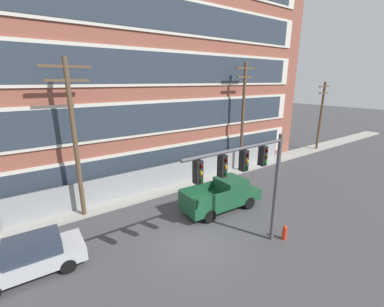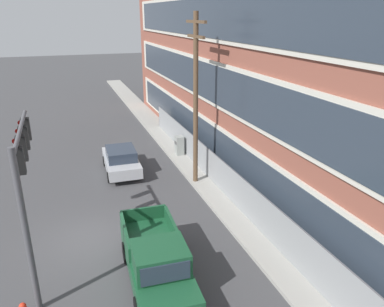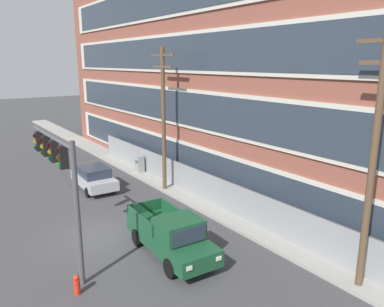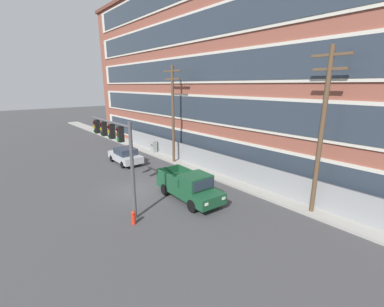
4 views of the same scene
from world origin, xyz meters
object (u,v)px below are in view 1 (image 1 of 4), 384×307
sedan_silver (31,256)px  utility_pole_midblock (243,115)px  utility_pole_far_east (321,114)px  traffic_signal_mast (250,171)px  pickup_truck_dark_green (223,195)px  utility_pole_near_corner (74,135)px  fire_hydrant (284,233)px

sedan_silver → utility_pole_midblock: utility_pole_midblock is taller
utility_pole_midblock → utility_pole_far_east: 12.99m
traffic_signal_mast → utility_pole_far_east: utility_pole_far_east is taller
sedan_silver → utility_pole_midblock: 17.70m
pickup_truck_dark_green → utility_pole_near_corner: (-7.55, 4.18, 4.18)m
utility_pole_midblock → fire_hydrant: utility_pole_midblock is taller
traffic_signal_mast → pickup_truck_dark_green: traffic_signal_mast is taller
pickup_truck_dark_green → utility_pole_midblock: bearing=35.8°
traffic_signal_mast → sedan_silver: 10.12m
sedan_silver → utility_pole_near_corner: (3.01, 3.69, 4.32)m
utility_pole_near_corner → utility_pole_far_east: size_ratio=1.17×
utility_pole_near_corner → utility_pole_midblock: bearing=1.1°
utility_pole_far_east → traffic_signal_mast: bearing=-158.3°
utility_pole_midblock → pickup_truck_dark_green: bearing=-144.2°
traffic_signal_mast → utility_pole_midblock: (8.27, 8.40, 0.95)m
fire_hydrant → traffic_signal_mast: bearing=171.2°
traffic_signal_mast → pickup_truck_dark_green: 5.57m
utility_pole_midblock → utility_pole_near_corner: bearing=-178.9°
utility_pole_near_corner → utility_pole_far_east: utility_pole_near_corner is taller
utility_pole_near_corner → utility_pole_midblock: utility_pole_midblock is taller
traffic_signal_mast → utility_pole_near_corner: utility_pole_near_corner is taller
utility_pole_near_corner → fire_hydrant: bearing=-47.1°
traffic_signal_mast → fire_hydrant: bearing=-8.8°
sedan_silver → utility_pole_midblock: size_ratio=0.46×
utility_pole_far_east → pickup_truck_dark_green: bearing=-166.9°
sedan_silver → fire_hydrant: (10.95, -4.84, -0.42)m
traffic_signal_mast → sedan_silver: bearing=152.1°
traffic_signal_mast → utility_pole_midblock: 11.83m
utility_pole_midblock → fire_hydrant: 11.54m
sedan_silver → utility_pole_far_east: 30.13m
utility_pole_near_corner → fire_hydrant: 12.59m
utility_pole_far_east → fire_hydrant: (-18.71, -8.82, -3.96)m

